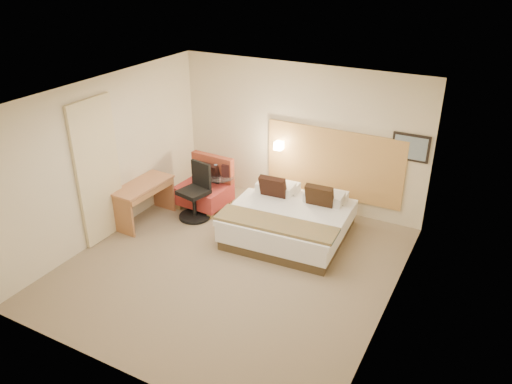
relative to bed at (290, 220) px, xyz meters
The scene contains 19 objects.
floor 1.35m from the bed, 108.39° to the right, with size 4.80×5.00×0.02m, color #816E57.
ceiling 2.74m from the bed, 108.39° to the right, with size 4.80×5.00×0.02m, color white.
wall_back 1.69m from the bed, 108.03° to the left, with size 4.80×0.02×2.70m, color beige.
wall_front 3.92m from the bed, 96.28° to the right, with size 4.80×0.02×2.70m, color beige.
wall_left 3.26m from the bed, 156.25° to the right, with size 0.02×5.00×2.70m, color beige.
wall_right 2.57m from the bed, 31.88° to the right, with size 0.02×5.00×2.70m, color beige.
headboard_panel 1.42m from the bed, 76.84° to the left, with size 2.60×0.04×1.30m, color tan.
art_frame 2.35m from the bed, 37.61° to the left, with size 0.62×0.03×0.47m, color black.
art_canvas 2.34m from the bed, 37.16° to the left, with size 0.54×0.01×0.39m, color gray.
lamp_arm 1.64m from the bed, 122.93° to the left, with size 0.02×0.02×0.12m, color silver.
lamp_shade 1.59m from the bed, 124.31° to the left, with size 0.15×0.15×0.15m, color #FBEAC4.
curtain 3.28m from the bed, 151.72° to the right, with size 0.06×0.90×2.42m, color beige.
bottle_a 1.82m from the bed, 166.96° to the left, with size 0.07×0.07×0.22m, color #7F99C5.
menu_folder 1.65m from the bed, 164.22° to the left, with size 0.14×0.06×0.24m, color black.
bed is the anchor object (origin of this frame).
lounge_chair 1.91m from the bed, behind, with size 0.94×0.83×0.95m.
side_table 1.70m from the bed, 165.96° to the left, with size 0.72×0.72×0.62m.
desk 2.65m from the bed, 163.49° to the right, with size 0.59×1.20×0.74m.
desk_chair 1.81m from the bed, behind, with size 0.69×0.69×1.03m.
Camera 1 is at (3.39, -5.59, 4.50)m, focal length 35.00 mm.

